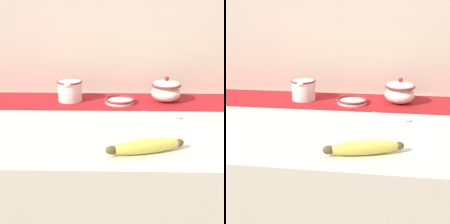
# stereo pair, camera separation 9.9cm
# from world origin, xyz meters

# --- Properties ---
(countertop) EXTENTS (1.55, 0.76, 0.88)m
(countertop) POSITION_xyz_m (0.00, 0.00, 0.44)
(countertop) COLOR beige
(countertop) RESTS_ON ground_plane
(back_wall) EXTENTS (2.35, 0.04, 2.40)m
(back_wall) POSITION_xyz_m (0.00, 0.40, 1.20)
(back_wall) COLOR beige
(back_wall) RESTS_ON ground_plane
(table_runner) EXTENTS (1.43, 0.27, 0.00)m
(table_runner) POSITION_xyz_m (0.00, 0.23, 0.89)
(table_runner) COLOR #A8191E
(table_runner) RESTS_ON countertop
(cream_pitcher) EXTENTS (0.11, 0.13, 0.10)m
(cream_pitcher) POSITION_xyz_m (-0.18, 0.23, 0.94)
(cream_pitcher) COLOR white
(cream_pitcher) RESTS_ON countertop
(sugar_bowl) EXTENTS (0.13, 0.13, 0.12)m
(sugar_bowl) POSITION_xyz_m (0.26, 0.23, 0.94)
(sugar_bowl) COLOR white
(sugar_bowl) RESTS_ON countertop
(small_dish) EXTENTS (0.14, 0.14, 0.02)m
(small_dish) POSITION_xyz_m (0.05, 0.21, 0.90)
(small_dish) COLOR white
(small_dish) RESTS_ON countertop
(banana) EXTENTS (0.23, 0.10, 0.04)m
(banana) POSITION_xyz_m (0.12, -0.28, 0.91)
(banana) COLOR #DBCC4C
(banana) RESTS_ON countertop
(spoon) EXTENTS (0.15, 0.10, 0.01)m
(spoon) POSITION_xyz_m (0.26, 0.02, 0.89)
(spoon) COLOR silver
(spoon) RESTS_ON countertop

